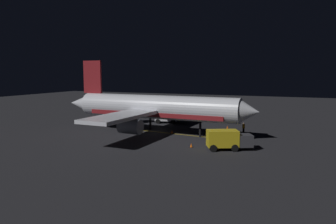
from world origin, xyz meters
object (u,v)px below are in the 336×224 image
Objects in this scene: airliner at (153,108)px; traffic_cone_near_right at (172,132)px; catering_truck at (169,116)px; traffic_cone_near_left at (227,127)px; ground_crew_worker at (244,128)px; baggage_truck at (227,140)px; traffic_cone_under_wing at (191,145)px.

airliner is 61.26× the size of traffic_cone_near_right.
catering_truck is 12.00m from traffic_cone_near_left.
catering_truck is at bearing -171.13° from airliner.
traffic_cone_near_right is (7.91, -7.14, 0.00)m from traffic_cone_near_left.
traffic_cone_near_left is 1.00× the size of traffic_cone_near_right.
traffic_cone_near_left is at bearing 80.76° from catering_truck.
airliner is 13.75m from traffic_cone_near_left.
traffic_cone_near_right is at bearing 25.39° from catering_truck.
traffic_cone_near_left is at bearing -135.21° from ground_crew_worker.
baggage_truck is at bearing 12.82° from traffic_cone_near_left.
traffic_cone_near_left is 10.65m from traffic_cone_near_right.
ground_crew_worker is 3.16× the size of traffic_cone_near_left.
ground_crew_worker is at bearing 110.26° from airliner.
ground_crew_worker reaches higher than traffic_cone_near_right.
traffic_cone_near_right is 10.04m from traffic_cone_under_wing.
ground_crew_worker is 11.46m from traffic_cone_near_right.
traffic_cone_near_left is 15.96m from traffic_cone_under_wing.
baggage_truck is at bearing 62.84° from airliner.
airliner reaches higher than traffic_cone_under_wing.
baggage_truck reaches higher than traffic_cone_near_left.
baggage_truck is 10.83× the size of traffic_cone_under_wing.
baggage_truck reaches higher than traffic_cone_under_wing.
airliner is 14.81m from ground_crew_worker.
traffic_cone_near_right is at bearing -42.05° from traffic_cone_near_left.
catering_truck is at bearing -99.24° from traffic_cone_near_left.
catering_truck reaches higher than baggage_truck.
baggage_truck reaches higher than ground_crew_worker.
catering_truck reaches higher than ground_crew_worker.
airliner is 61.26× the size of traffic_cone_under_wing.
baggage_truck is 3.42× the size of ground_crew_worker.
traffic_cone_near_left is at bearing -167.18° from baggage_truck.
traffic_cone_under_wing is at bearing -19.65° from ground_crew_worker.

